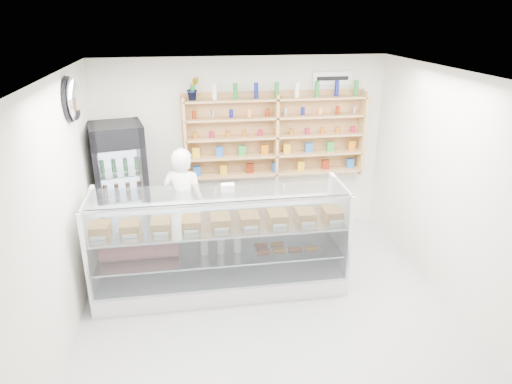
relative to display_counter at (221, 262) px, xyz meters
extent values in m
plane|color=#ADADB2|center=(0.53, -0.74, -0.37)|extent=(5.00, 5.00, 0.00)
plane|color=white|center=(0.53, -0.74, 2.43)|extent=(5.00, 5.00, 0.00)
plane|color=silver|center=(0.53, 1.76, 1.03)|extent=(4.50, 0.00, 4.50)
plane|color=silver|center=(0.53, -3.24, 1.03)|extent=(4.50, 0.00, 4.50)
plane|color=silver|center=(-1.72, -0.74, 1.03)|extent=(0.00, 5.00, 5.00)
plane|color=silver|center=(2.78, -0.74, 1.03)|extent=(0.00, 5.00, 5.00)
cube|color=white|center=(0.00, -0.01, -0.24)|extent=(3.17, 0.90, 0.26)
cube|color=white|center=(0.00, 0.41, 0.22)|extent=(3.17, 0.05, 0.67)
cube|color=silver|center=(0.00, -0.01, 0.17)|extent=(3.05, 0.79, 0.02)
cube|color=silver|center=(0.00, -0.01, 0.56)|extent=(3.11, 0.83, 0.02)
cube|color=silver|center=(0.00, -0.45, 0.45)|extent=(3.11, 0.13, 1.11)
cube|color=silver|center=(0.00, -0.07, 1.00)|extent=(3.11, 0.63, 0.01)
imported|color=white|center=(-0.44, 0.89, 0.47)|extent=(0.71, 0.57, 1.68)
cube|color=black|center=(-1.32, 1.21, 0.61)|extent=(0.83, 0.82, 1.97)
cube|color=#2F0537|center=(-1.39, 0.89, 1.45)|extent=(0.69, 0.17, 0.28)
cube|color=silver|center=(-1.39, 0.88, 0.52)|extent=(0.59, 0.13, 1.56)
cube|color=tan|center=(-0.37, 1.60, 1.22)|extent=(0.04, 0.28, 1.33)
cube|color=tan|center=(1.03, 1.60, 1.22)|extent=(0.04, 0.28, 1.33)
cube|color=tan|center=(2.43, 1.60, 1.22)|extent=(0.04, 0.28, 1.33)
cube|color=tan|center=(1.03, 1.60, 0.63)|extent=(2.80, 0.28, 0.03)
cube|color=tan|center=(1.03, 1.60, 0.93)|extent=(2.80, 0.28, 0.03)
cube|color=tan|center=(1.03, 1.60, 1.23)|extent=(2.80, 0.28, 0.03)
cube|color=tan|center=(1.03, 1.60, 1.53)|extent=(2.80, 0.28, 0.03)
cube|color=tan|center=(1.03, 1.60, 1.81)|extent=(2.80, 0.28, 0.03)
imported|color=#1E6626|center=(-0.22, 1.60, 1.99)|extent=(0.23, 0.20, 0.34)
ellipsoid|color=silver|center=(-1.64, 0.46, 2.08)|extent=(0.15, 0.50, 0.50)
cube|color=white|center=(1.93, 1.73, 2.08)|extent=(0.62, 0.03, 0.20)
camera|label=1|loc=(-0.35, -5.20, 3.04)|focal=32.00mm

